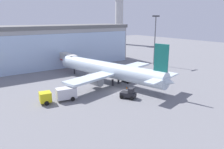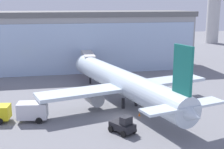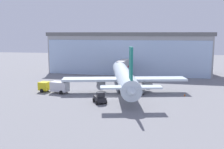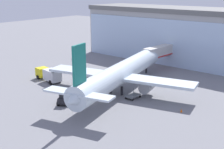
# 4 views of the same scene
# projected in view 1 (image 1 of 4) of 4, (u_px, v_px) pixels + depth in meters

# --- Properties ---
(ground) EXTENTS (240.00, 240.00, 0.00)m
(ground) POSITION_uv_depth(u_px,v_px,m) (118.00, 91.00, 50.98)
(ground) COLOR slate
(terminal_building) EXTENTS (55.60, 17.44, 13.98)m
(terminal_building) POSITION_uv_depth(u_px,v_px,m) (54.00, 45.00, 77.22)
(terminal_building) COLOR #9F9F9F
(terminal_building) RESTS_ON ground
(jet_bridge) EXTENTS (3.15, 12.79, 5.58)m
(jet_bridge) POSITION_uv_depth(u_px,v_px,m) (66.00, 57.00, 69.92)
(jet_bridge) COLOR beige
(jet_bridge) RESTS_ON ground
(control_tower) EXTENTS (9.45, 9.45, 34.01)m
(control_tower) POSITION_uv_depth(u_px,v_px,m) (119.00, 11.00, 135.94)
(control_tower) COLOR #B3B3B3
(control_tower) RESTS_ON ground
(apron_light_mast) EXTENTS (3.20, 0.40, 17.27)m
(apron_light_mast) POSITION_uv_depth(u_px,v_px,m) (155.00, 36.00, 76.30)
(apron_light_mast) COLOR #59595E
(apron_light_mast) RESTS_ON ground
(airplane) EXTENTS (28.78, 36.60, 11.29)m
(airplane) POSITION_uv_depth(u_px,v_px,m) (110.00, 70.00, 56.04)
(airplane) COLOR silver
(airplane) RESTS_ON ground
(catering_truck) EXTENTS (7.59, 3.62, 2.65)m
(catering_truck) POSITION_uv_depth(u_px,v_px,m) (60.00, 94.00, 44.23)
(catering_truck) COLOR yellow
(catering_truck) RESTS_ON ground
(baggage_cart) EXTENTS (1.70, 2.86, 1.50)m
(baggage_cart) POSITION_uv_depth(u_px,v_px,m) (127.00, 80.00, 57.70)
(baggage_cart) COLOR slate
(baggage_cart) RESTS_ON ground
(pushback_tug) EXTENTS (3.35, 3.70, 2.30)m
(pushback_tug) POSITION_uv_depth(u_px,v_px,m) (129.00, 94.00, 46.01)
(pushback_tug) COLOR black
(pushback_tug) RESTS_ON ground
(safety_cone_nose) EXTENTS (0.36, 0.36, 0.55)m
(safety_cone_nose) POSITION_uv_depth(u_px,v_px,m) (127.00, 87.00, 52.46)
(safety_cone_nose) COLOR orange
(safety_cone_nose) RESTS_ON ground
(safety_cone_wingtip) EXTENTS (0.36, 0.36, 0.55)m
(safety_cone_wingtip) POSITION_uv_depth(u_px,v_px,m) (153.00, 76.00, 62.95)
(safety_cone_wingtip) COLOR orange
(safety_cone_wingtip) RESTS_ON ground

